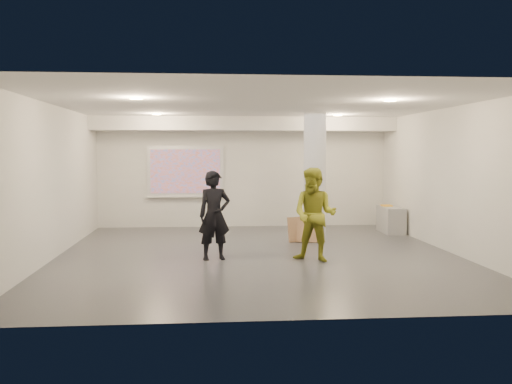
{
  "coord_description": "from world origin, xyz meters",
  "views": [
    {
      "loc": [
        -1.02,
        -11.34,
        2.07
      ],
      "look_at": [
        0.0,
        0.4,
        1.25
      ],
      "focal_mm": 40.0,
      "sensor_mm": 36.0,
      "label": 1
    }
  ],
  "objects": [
    {
      "name": "downlight_sw",
      "position": [
        -2.2,
        -1.5,
        2.98
      ],
      "size": [
        0.22,
        0.22,
        0.02
      ],
      "primitive_type": "cylinder",
      "color": "#FFE984",
      "rests_on": "ceiling"
    },
    {
      "name": "projection_screen",
      "position": [
        -1.6,
        4.45,
        1.53
      ],
      "size": [
        2.1,
        0.13,
        1.42
      ],
      "color": "silver",
      "rests_on": "wall_back"
    },
    {
      "name": "soffit_band",
      "position": [
        0.0,
        3.95,
        2.82
      ],
      "size": [
        8.0,
        1.1,
        0.36
      ],
      "primitive_type": "cube",
      "color": "silver",
      "rests_on": "ceiling"
    },
    {
      "name": "column",
      "position": [
        1.5,
        1.8,
        1.5
      ],
      "size": [
        0.52,
        0.52,
        3.0
      ],
      "primitive_type": "cylinder",
      "color": "white",
      "rests_on": "floor"
    },
    {
      "name": "ceiling",
      "position": [
        0.0,
        0.0,
        3.0
      ],
      "size": [
        8.0,
        9.0,
        0.01
      ],
      "primitive_type": "cube",
      "color": "silver",
      "rests_on": "floor"
    },
    {
      "name": "wall_back",
      "position": [
        0.0,
        4.5,
        1.5
      ],
      "size": [
        8.0,
        0.01,
        3.0
      ],
      "primitive_type": "cube",
      "color": "silver",
      "rests_on": "floor"
    },
    {
      "name": "downlight_nw",
      "position": [
        -2.2,
        2.5,
        2.98
      ],
      "size": [
        0.22,
        0.22,
        0.02
      ],
      "primitive_type": "cylinder",
      "color": "#FFE984",
      "rests_on": "ceiling"
    },
    {
      "name": "credenza",
      "position": [
        3.72,
        2.93,
        0.33
      ],
      "size": [
        0.52,
        1.16,
        0.67
      ],
      "primitive_type": "cube",
      "rotation": [
        0.0,
        0.0,
        -0.04
      ],
      "color": "gray",
      "rests_on": "floor"
    },
    {
      "name": "downlight_ne",
      "position": [
        2.2,
        2.5,
        2.98
      ],
      "size": [
        0.22,
        0.22,
        0.02
      ],
      "primitive_type": "cylinder",
      "color": "#FFE984",
      "rests_on": "ceiling"
    },
    {
      "name": "cardboard_front",
      "position": [
        1.3,
        1.55,
        0.28
      ],
      "size": [
        0.54,
        0.29,
        0.55
      ],
      "primitive_type": "cube",
      "rotation": [
        -0.31,
        0.0,
        -0.14
      ],
      "color": "#956C47",
      "rests_on": "floor"
    },
    {
      "name": "floor",
      "position": [
        0.0,
        0.0,
        0.0
      ],
      "size": [
        8.0,
        9.0,
        0.01
      ],
      "primitive_type": "cube",
      "color": "#3A3C43",
      "rests_on": "ground"
    },
    {
      "name": "postit_pad",
      "position": [
        3.67,
        3.14,
        0.68
      ],
      "size": [
        0.26,
        0.34,
        0.03
      ],
      "primitive_type": "cube",
      "rotation": [
        0.0,
        0.0,
        -0.05
      ],
      "color": "yellow",
      "rests_on": "credenza"
    },
    {
      "name": "wall_left",
      "position": [
        -4.0,
        0.0,
        1.5
      ],
      "size": [
        0.01,
        9.0,
        3.0
      ],
      "primitive_type": "cube",
      "color": "silver",
      "rests_on": "floor"
    },
    {
      "name": "wall_front",
      "position": [
        0.0,
        -4.5,
        1.5
      ],
      "size": [
        8.0,
        0.01,
        3.0
      ],
      "primitive_type": "cube",
      "color": "silver",
      "rests_on": "floor"
    },
    {
      "name": "man",
      "position": [
        1.02,
        -0.75,
        0.89
      ],
      "size": [
        1.08,
        1.0,
        1.78
      ],
      "primitive_type": "imported",
      "rotation": [
        0.0,
        0.0,
        -0.49
      ],
      "color": "#989A22",
      "rests_on": "floor"
    },
    {
      "name": "cardboard_back",
      "position": [
        1.09,
        1.63,
        0.29
      ],
      "size": [
        0.55,
        0.32,
        0.58
      ],
      "primitive_type": "cube",
      "rotation": [
        -0.16,
        0.0,
        0.36
      ],
      "color": "#956C47",
      "rests_on": "floor"
    },
    {
      "name": "downlight_se",
      "position": [
        2.2,
        -1.5,
        2.98
      ],
      "size": [
        0.22,
        0.22,
        0.02
      ],
      "primitive_type": "cylinder",
      "color": "#FFE984",
      "rests_on": "ceiling"
    },
    {
      "name": "woman",
      "position": [
        -0.88,
        -0.41,
        0.86
      ],
      "size": [
        0.71,
        0.56,
        1.72
      ],
      "primitive_type": "imported",
      "rotation": [
        0.0,
        0.0,
        0.26
      ],
      "color": "black",
      "rests_on": "floor"
    },
    {
      "name": "wall_right",
      "position": [
        4.0,
        0.0,
        1.5
      ],
      "size": [
        0.01,
        9.0,
        3.0
      ],
      "primitive_type": "cube",
      "color": "silver",
      "rests_on": "floor"
    }
  ]
}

